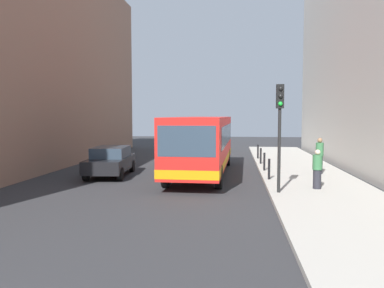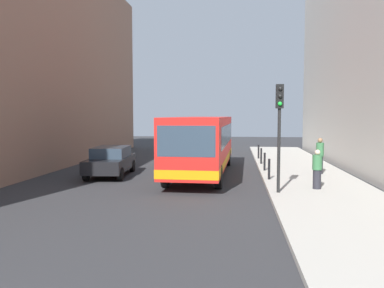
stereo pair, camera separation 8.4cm
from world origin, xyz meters
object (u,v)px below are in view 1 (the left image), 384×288
Objects in this scene: bus at (203,141)px; pedestrian_near_signal at (317,169)px; car_beside_bus at (111,161)px; bollard_farthest at (258,151)px; bollard_mid at (264,162)px; pedestrian_mid_sidewalk at (320,156)px; bollard_far at (261,156)px; bollard_near at (269,169)px; traffic_light at (280,118)px.

pedestrian_near_signal is (4.97, -4.36, -0.80)m from bus.
car_beside_bus is 11.01m from bollard_farthest.
bollard_mid is 1.00× the size of bollard_farthest.
pedestrian_mid_sidewalk is (2.66, -6.85, 0.44)m from bollard_farthest.
car_beside_bus is 8.08m from bollard_mid.
bus is at bearing -167.17° from bollard_mid.
bollard_far is 1.00× the size of bollard_farthest.
car_beside_bus is at bearing -4.77° from pedestrian_near_signal.
bollard_near is 1.00× the size of bollard_farthest.
bollard_farthest is 11.15m from pedestrian_near_signal.
car_beside_bus is at bearing 14.23° from bus.
bollard_mid is 0.60× the size of pedestrian_near_signal.
pedestrian_mid_sidewalk is at bearing -55.62° from bollard_far.
bus is 11.67× the size of bollard_far.
bus reaches higher than bollard_mid.
car_beside_bus is 9.32m from traffic_light.
pedestrian_mid_sidewalk is (10.54, 0.84, 0.28)m from car_beside_bus.
bus is 5.05m from bollard_far.
bollard_near is at bearing -90.00° from bollard_mid.
traffic_light is 4.32× the size of bollard_farthest.
traffic_light is at bearing -89.36° from bollard_far.
pedestrian_near_signal is at bearing 30.44° from traffic_light.
bollard_near is at bearing 91.85° from traffic_light.
pedestrian_mid_sidewalk is at bearing -88.48° from pedestrian_near_signal.
pedestrian_near_signal reaches higher than bollard_farthest.
bollard_near is 2.96m from bollard_mid.
bollard_mid is at bearing 0.91° from pedestrian_mid_sidewalk.
pedestrian_near_signal is at bearing 97.43° from pedestrian_mid_sidewalk.
bus reaches higher than bollard_near.
bollard_farthest is (3.25, 6.66, -1.10)m from bus.
bollard_far is at bearing -90.00° from bollard_farthest.
traffic_light is 12.20m from bollard_farthest.
bus is at bearing 122.26° from traffic_light.
bollard_near is 0.60× the size of pedestrian_near_signal.
car_beside_bus reaches higher than bollard_far.
bollard_mid is 1.00× the size of bollard_far.
pedestrian_mid_sidewalk reaches higher than bollard_near.
bollard_far is (0.00, 5.91, 0.00)m from bollard_near.
pedestrian_mid_sidewalk is at bearing -179.89° from car_beside_bus.
traffic_light reaches higher than bus.
traffic_light is 4.32× the size of bollard_far.
bollard_near is at bearing -90.00° from bollard_far.
bollard_mid is at bearing -171.75° from car_beside_bus.
bollard_near is (-0.10, 3.09, -2.38)m from traffic_light.
bollard_far is at bearing 90.00° from bollard_mid.
bus reaches higher than car_beside_bus.
bollard_mid is at bearing -90.00° from bollard_far.
bollard_far is 4.74m from pedestrian_mid_sidewalk.
pedestrian_near_signal reaches higher than bollard_near.
traffic_light reaches higher than bollard_near.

